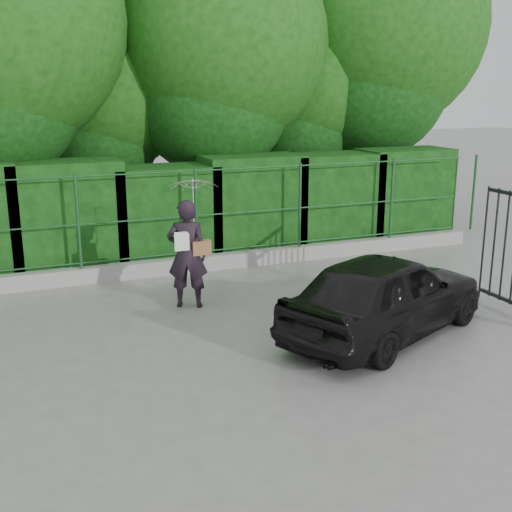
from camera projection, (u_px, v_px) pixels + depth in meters
name	position (u px, v px, depth m)	size (l,w,h in m)	color
ground	(264.00, 357.00, 8.95)	(80.00, 80.00, 0.00)	gray
kerb	(178.00, 266.00, 12.95)	(14.00, 0.25, 0.30)	#9E9E99
fence	(188.00, 214.00, 12.76)	(14.13, 0.06, 1.80)	#194922
hedge	(165.00, 211.00, 13.61)	(14.20, 1.20, 2.28)	black
trees	(183.00, 44.00, 15.12)	(17.10, 6.15, 8.08)	black
woman	(191.00, 228.00, 10.72)	(0.97, 0.85, 2.19)	black
car	(386.00, 294.00, 9.59)	(1.53, 3.81, 1.30)	black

